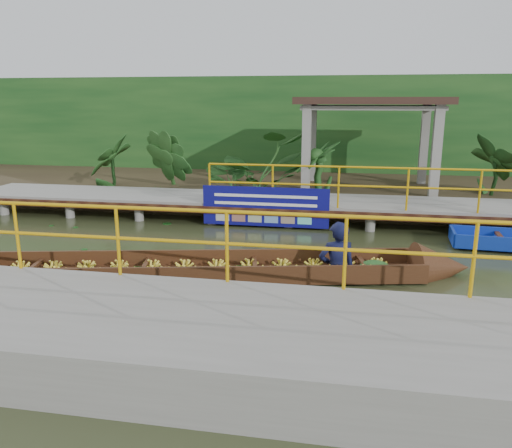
# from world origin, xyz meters

# --- Properties ---
(ground) EXTENTS (80.00, 80.00, 0.00)m
(ground) POSITION_xyz_m (0.00, 0.00, 0.00)
(ground) COLOR #2A2F17
(ground) RESTS_ON ground
(land_strip) EXTENTS (30.00, 8.00, 0.45)m
(land_strip) POSITION_xyz_m (0.00, 7.50, 0.23)
(land_strip) COLOR #312518
(land_strip) RESTS_ON ground
(far_dock) EXTENTS (16.00, 2.06, 1.66)m
(far_dock) POSITION_xyz_m (0.02, 3.43, 0.48)
(far_dock) COLOR gray
(far_dock) RESTS_ON ground
(near_dock) EXTENTS (18.00, 2.40, 1.73)m
(near_dock) POSITION_xyz_m (1.00, -4.20, 0.30)
(near_dock) COLOR gray
(near_dock) RESTS_ON ground
(pavilion) EXTENTS (4.40, 3.00, 3.00)m
(pavilion) POSITION_xyz_m (3.00, 6.30, 2.82)
(pavilion) COLOR gray
(pavilion) RESTS_ON ground
(foliage_backdrop) EXTENTS (30.00, 0.80, 4.00)m
(foliage_backdrop) POSITION_xyz_m (0.00, 10.00, 2.00)
(foliage_backdrop) COLOR #144017
(foliage_backdrop) RESTS_ON ground
(vendor_boat) EXTENTS (9.80, 2.97, 2.29)m
(vendor_boat) POSITION_xyz_m (0.27, -1.15, 0.27)
(vendor_boat) COLOR #3B1F10
(vendor_boat) RESTS_ON ground
(blue_banner) EXTENTS (3.16, 0.04, 0.99)m
(blue_banner) POSITION_xyz_m (0.43, 2.48, 0.56)
(blue_banner) COLOR navy
(blue_banner) RESTS_ON ground
(tropical_plants) EXTENTS (14.35, 1.35, 1.69)m
(tropical_plants) POSITION_xyz_m (1.28, 5.30, 1.29)
(tropical_plants) COLOR #144017
(tropical_plants) RESTS_ON ground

